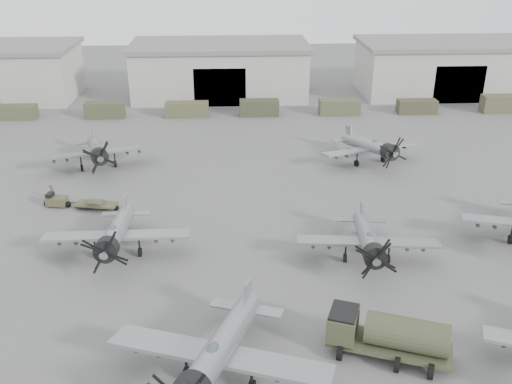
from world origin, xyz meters
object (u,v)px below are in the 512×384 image
aircraft_near_1 (217,354)px  aircraft_mid_2 (368,240)px  aircraft_mid_1 (115,234)px  aircraft_far_0 (97,151)px  aircraft_far_1 (372,147)px  ground_crew (52,192)px  tug_trailer (72,202)px  fuel_tanker (388,333)px

aircraft_near_1 → aircraft_mid_2: aircraft_near_1 is taller
aircraft_mid_1 → aircraft_near_1: bearing=-61.2°
aircraft_near_1 → aircraft_far_0: aircraft_near_1 is taller
aircraft_far_1 → aircraft_mid_1: bearing=-161.3°
aircraft_far_0 → aircraft_far_1: bearing=-16.7°
aircraft_far_0 → aircraft_far_1: 31.83m
aircraft_far_1 → ground_crew: size_ratio=7.36×
aircraft_mid_2 → aircraft_near_1: bearing=-125.6°
tug_trailer → aircraft_far_0: bearing=97.3°
aircraft_far_0 → fuel_tanker: (25.08, -33.23, -0.55)m
aircraft_mid_1 → tug_trailer: 11.86m
aircraft_mid_2 → tug_trailer: bearing=162.3°
aircraft_mid_1 → aircraft_mid_2: size_ratio=1.03×
aircraft_mid_2 → ground_crew: size_ratio=7.20×
aircraft_far_0 → aircraft_far_1: (31.83, -0.03, -0.08)m
ground_crew → fuel_tanker: bearing=-122.7°
aircraft_far_0 → ground_crew: size_ratio=7.65×
tug_trailer → ground_crew: 3.05m
aircraft_far_1 → ground_crew: (-34.88, -8.14, -1.39)m
tug_trailer → ground_crew: (-2.41, 1.86, 0.28)m
fuel_tanker → aircraft_mid_1: bearing=166.4°
aircraft_mid_1 → aircraft_far_0: aircraft_far_0 is taller
aircraft_near_1 → aircraft_mid_1: size_ratio=1.12×
aircraft_mid_2 → aircraft_far_1: 22.55m
aircraft_far_0 → fuel_tanker: size_ratio=1.52×
aircraft_far_0 → ground_crew: bearing=-127.1°
aircraft_near_1 → aircraft_mid_2: (12.16, 13.65, -0.36)m
aircraft_far_1 → tug_trailer: 34.02m
aircraft_near_1 → aircraft_far_1: aircraft_near_1 is taller
aircraft_far_0 → fuel_tanker: bearing=-69.6°
aircraft_mid_1 → aircraft_mid_2: (20.81, -1.93, -0.09)m
aircraft_mid_2 → aircraft_far_1: size_ratio=0.98×
aircraft_mid_1 → ground_crew: 14.69m
aircraft_far_0 → tug_trailer: aircraft_far_0 is taller
fuel_tanker → aircraft_far_1: bearing=99.1°
aircraft_far_0 → ground_crew: (-3.05, -8.17, -1.46)m
aircraft_mid_1 → aircraft_far_0: 20.75m
tug_trailer → fuel_tanker: bearing=-31.1°
ground_crew → aircraft_mid_1: bearing=-134.8°
aircraft_near_1 → fuel_tanker: aircraft_near_1 is taller
aircraft_mid_1 → aircraft_mid_2: bearing=-5.5°
aircraft_far_1 → aircraft_mid_2: bearing=-122.5°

